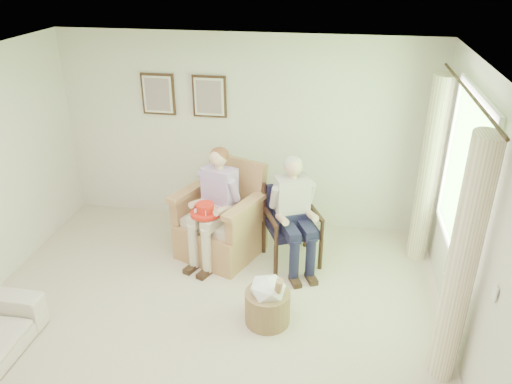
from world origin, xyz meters
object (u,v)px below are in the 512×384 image
(wicker_armchair, at_px, (221,226))
(wood_armchair, at_px, (293,221))
(person_dark, at_px, (292,207))
(red_hat, at_px, (205,211))
(hatbox, at_px, (268,300))
(person_wicker, at_px, (217,198))

(wicker_armchair, distance_m, wood_armchair, 0.91)
(wood_armchair, bearing_deg, person_dark, -114.54)
(red_hat, xyz_separation_m, hatbox, (0.88, -0.89, -0.49))
(wood_armchair, height_order, person_dark, person_dark)
(hatbox, bearing_deg, wood_armchair, 84.66)
(wood_armchair, xyz_separation_m, red_hat, (-1.00, -0.37, 0.24))
(hatbox, bearing_deg, person_wicker, 126.03)
(person_wicker, distance_m, hatbox, 1.45)
(person_wicker, height_order, hatbox, person_wicker)
(wicker_armchair, relative_size, person_dark, 0.87)
(wood_armchair, bearing_deg, wicker_armchair, 157.59)
(wicker_armchair, height_order, person_wicker, person_wicker)
(wicker_armchair, xyz_separation_m, wood_armchair, (0.90, 0.03, 0.15))
(hatbox, bearing_deg, red_hat, 134.54)
(wood_armchair, distance_m, person_dark, 0.31)
(wicker_armchair, bearing_deg, red_hat, -84.18)
(person_dark, height_order, hatbox, person_dark)
(wood_armchair, bearing_deg, hatbox, -119.89)
(person_wicker, bearing_deg, red_hat, -96.27)
(wood_armchair, height_order, person_wicker, person_wicker)
(wicker_armchair, xyz_separation_m, person_wicker, (0.00, -0.15, 0.47))
(hatbox, bearing_deg, wicker_armchair, 122.47)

